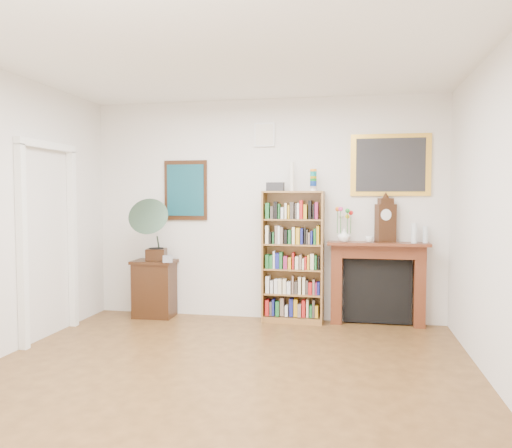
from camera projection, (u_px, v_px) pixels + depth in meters
The scene contains 15 objects.
room at pixel (211, 218), 3.93m from camera, with size 4.51×5.01×2.81m.
door_casing at pixel (49, 224), 5.52m from camera, with size 0.08×1.02×2.17m.
teal_poster at pixel (186, 190), 6.54m from camera, with size 0.58×0.04×0.78m.
small_picture at pixel (264, 135), 6.31m from camera, with size 0.26×0.04×0.30m.
gilt_painting at pixel (390, 165), 6.04m from camera, with size 0.95×0.04×0.75m.
bookshelf at pixel (293, 249), 6.18m from camera, with size 0.76×0.29×1.88m.
side_cabinet at pixel (155, 289), 6.49m from camera, with size 0.54×0.39×0.74m, color black.
fireplace at pixel (377, 277), 6.07m from camera, with size 1.21×0.30×1.02m.
gramophone at pixel (152, 226), 6.32m from camera, with size 0.60×0.69×0.80m.
cd_stack at pixel (168, 259), 6.28m from camera, with size 0.12×0.12×0.08m, color #AAA9B5.
mantel_clock at pixel (385, 221), 6.01m from camera, with size 0.26×0.20×0.53m.
flower_vase at pixel (344, 235), 6.06m from camera, with size 0.16×0.16×0.16m, color white.
teacup at pixel (369, 239), 5.98m from camera, with size 0.10×0.10×0.08m, color silver.
bottle_left at pixel (414, 233), 5.90m from camera, with size 0.07×0.07×0.24m, color silver.
bottle_right at pixel (425, 234), 5.93m from camera, with size 0.06×0.06×0.20m, color silver.
Camera 1 is at (1.08, -3.79, 1.57)m, focal length 35.00 mm.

